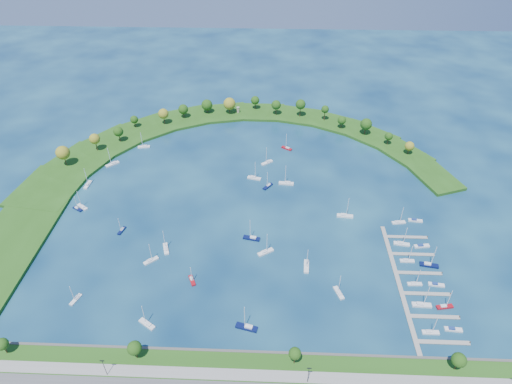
{
  "coord_description": "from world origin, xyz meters",
  "views": [
    {
      "loc": [
        13.21,
        -205.35,
        164.42
      ],
      "look_at": [
        5.0,
        5.0,
        4.0
      ],
      "focal_mm": 30.23,
      "sensor_mm": 36.0,
      "label": 1
    }
  ],
  "objects_px": {
    "moored_boat_11": "(254,178)",
    "docked_boat_1": "(453,329)",
    "moored_boat_20": "(268,186)",
    "docked_boat_5": "(436,285)",
    "moored_boat_0": "(267,162)",
    "moored_boat_7": "(82,207)",
    "docked_boat_7": "(429,265)",
    "moored_boat_5": "(77,208)",
    "docked_boat_4": "(415,283)",
    "moored_boat_16": "(112,164)",
    "docked_boat_10": "(399,222)",
    "moored_boat_9": "(88,184)",
    "moored_boat_21": "(265,252)",
    "docked_boat_2": "(422,304)",
    "moored_boat_1": "(147,324)",
    "moored_boat_19": "(166,248)",
    "dock_system": "(414,283)",
    "docked_boat_8": "(402,243)",
    "moored_boat_2": "(286,183)",
    "moored_boat_17": "(345,215)",
    "docked_boat_0": "(431,332)",
    "moored_boat_4": "(287,148)",
    "moored_boat_12": "(339,292)",
    "moored_boat_8": "(306,266)",
    "harbor_tower": "(238,110)",
    "docked_boat_9": "(422,246)",
    "docked_boat_3": "(445,306)",
    "moored_boat_13": "(122,230)",
    "moored_boat_18": "(151,260)",
    "moored_boat_10": "(247,327)",
    "moored_boat_15": "(252,238)",
    "moored_boat_3": "(76,299)",
    "moored_boat_14": "(192,280)",
    "docked_boat_6": "(407,260)",
    "docked_boat_11": "(415,220)"
  },
  "relations": [
    {
      "from": "moored_boat_10",
      "to": "docked_boat_2",
      "type": "xyz_separation_m",
      "value": [
        80.89,
        15.45,
        -0.05
      ]
    },
    {
      "from": "moored_boat_18",
      "to": "docked_boat_8",
      "type": "height_order",
      "value": "docked_boat_8"
    },
    {
      "from": "docked_boat_7",
      "to": "moored_boat_8",
      "type": "bearing_deg",
      "value": -167.24
    },
    {
      "from": "dock_system",
      "to": "moored_boat_2",
      "type": "height_order",
      "value": "moored_boat_2"
    },
    {
      "from": "moored_boat_9",
      "to": "docked_boat_3",
      "type": "height_order",
      "value": "moored_boat_9"
    },
    {
      "from": "moored_boat_8",
      "to": "moored_boat_12",
      "type": "distance_m",
      "value": 22.2
    },
    {
      "from": "moored_boat_13",
      "to": "moored_boat_20",
      "type": "height_order",
      "value": "moored_boat_20"
    },
    {
      "from": "docked_boat_5",
      "to": "docked_boat_9",
      "type": "distance_m",
      "value": 26.8
    },
    {
      "from": "docked_boat_7",
      "to": "moored_boat_5",
      "type": "bearing_deg",
      "value": 178.96
    },
    {
      "from": "moored_boat_1",
      "to": "moored_boat_19",
      "type": "height_order",
      "value": "moored_boat_19"
    },
    {
      "from": "moored_boat_7",
      "to": "docked_boat_7",
      "type": "distance_m",
      "value": 198.91
    },
    {
      "from": "dock_system",
      "to": "moored_boat_15",
      "type": "height_order",
      "value": "moored_boat_15"
    },
    {
      "from": "moored_boat_1",
      "to": "moored_boat_20",
      "type": "relative_size",
      "value": 1.06
    },
    {
      "from": "moored_boat_7",
      "to": "docked_boat_2",
      "type": "xyz_separation_m",
      "value": [
        184.44,
        -65.16,
        0.04
      ]
    },
    {
      "from": "moored_boat_20",
      "to": "docked_boat_8",
      "type": "relative_size",
      "value": 0.96
    },
    {
      "from": "docked_boat_8",
      "to": "docked_boat_10",
      "type": "distance_m",
      "value": 17.82
    },
    {
      "from": "moored_boat_18",
      "to": "moored_boat_11",
      "type": "bearing_deg",
      "value": 15.94
    },
    {
      "from": "moored_boat_20",
      "to": "docked_boat_10",
      "type": "height_order",
      "value": "moored_boat_20"
    },
    {
      "from": "moored_boat_4",
      "to": "moored_boat_19",
      "type": "relative_size",
      "value": 0.94
    },
    {
      "from": "moored_boat_11",
      "to": "docked_boat_6",
      "type": "relative_size",
      "value": 1.22
    },
    {
      "from": "moored_boat_20",
      "to": "moored_boat_17",
      "type": "bearing_deg",
      "value": 95.51
    },
    {
      "from": "moored_boat_10",
      "to": "docked_boat_10",
      "type": "height_order",
      "value": "moored_boat_10"
    },
    {
      "from": "moored_boat_15",
      "to": "docked_boat_9",
      "type": "height_order",
      "value": "moored_boat_15"
    },
    {
      "from": "moored_boat_20",
      "to": "docked_boat_5",
      "type": "xyz_separation_m",
      "value": [
        83.81,
        -77.77,
        -0.33
      ]
    },
    {
      "from": "moored_boat_3",
      "to": "moored_boat_4",
      "type": "height_order",
      "value": "moored_boat_4"
    },
    {
      "from": "moored_boat_5",
      "to": "moored_boat_15",
      "type": "height_order",
      "value": "moored_boat_15"
    },
    {
      "from": "moored_boat_17",
      "to": "moored_boat_18",
      "type": "distance_m",
      "value": 112.46
    },
    {
      "from": "moored_boat_17",
      "to": "docked_boat_2",
      "type": "bearing_deg",
      "value": -60.74
    },
    {
      "from": "dock_system",
      "to": "docked_boat_2",
      "type": "relative_size",
      "value": 6.23
    },
    {
      "from": "moored_boat_7",
      "to": "moored_boat_13",
      "type": "height_order",
      "value": "moored_boat_7"
    },
    {
      "from": "docked_boat_4",
      "to": "dock_system",
      "type": "bearing_deg",
      "value": 104.6
    },
    {
      "from": "moored_boat_0",
      "to": "moored_boat_14",
      "type": "distance_m",
      "value": 112.69
    },
    {
      "from": "moored_boat_1",
      "to": "moored_boat_13",
      "type": "bearing_deg",
      "value": -30.63
    },
    {
      "from": "docked_boat_0",
      "to": "dock_system",
      "type": "bearing_deg",
      "value": 90.53
    },
    {
      "from": "moored_boat_0",
      "to": "moored_boat_7",
      "type": "height_order",
      "value": "moored_boat_0"
    },
    {
      "from": "moored_boat_0",
      "to": "moored_boat_16",
      "type": "bearing_deg",
      "value": -35.5
    },
    {
      "from": "moored_boat_18",
      "to": "docked_boat_10",
      "type": "height_order",
      "value": "moored_boat_18"
    },
    {
      "from": "harbor_tower",
      "to": "moored_boat_8",
      "type": "bearing_deg",
      "value": -74.28
    },
    {
      "from": "moored_boat_10",
      "to": "docked_boat_6",
      "type": "bearing_deg",
      "value": -137.47
    },
    {
      "from": "moored_boat_2",
      "to": "moored_boat_17",
      "type": "height_order",
      "value": "moored_boat_2"
    },
    {
      "from": "docked_boat_4",
      "to": "docked_boat_7",
      "type": "distance_m",
      "value": 16.56
    },
    {
      "from": "moored_boat_5",
      "to": "docked_boat_2",
      "type": "bearing_deg",
      "value": 11.92
    },
    {
      "from": "moored_boat_9",
      "to": "moored_boat_21",
      "type": "relative_size",
      "value": 0.96
    },
    {
      "from": "moored_boat_4",
      "to": "moored_boat_12",
      "type": "distance_m",
      "value": 133.51
    },
    {
      "from": "moored_boat_17",
      "to": "docked_boat_7",
      "type": "height_order",
      "value": "moored_boat_17"
    },
    {
      "from": "moored_boat_0",
      "to": "moored_boat_13",
      "type": "bearing_deg",
      "value": 3.15
    },
    {
      "from": "moored_boat_8",
      "to": "moored_boat_3",
      "type": "bearing_deg",
      "value": -72.72
    },
    {
      "from": "dock_system",
      "to": "docked_boat_11",
      "type": "height_order",
      "value": "docked_boat_11"
    },
    {
      "from": "moored_boat_11",
      "to": "docked_boat_1",
      "type": "distance_m",
      "value": 145.52
    },
    {
      "from": "moored_boat_16",
      "to": "docked_boat_1",
      "type": "distance_m",
      "value": 227.94
    }
  ]
}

